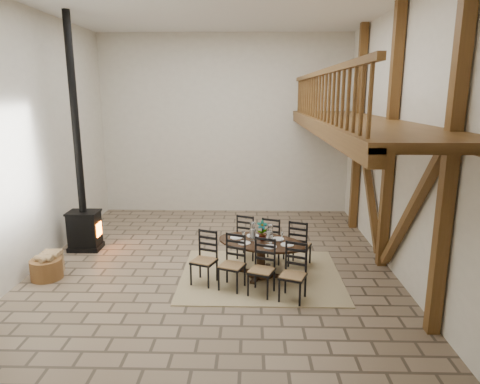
{
  "coord_description": "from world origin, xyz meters",
  "views": [
    {
      "loc": [
        0.73,
        -8.18,
        3.39
      ],
      "look_at": [
        0.51,
        0.4,
        1.4
      ],
      "focal_mm": 32.0,
      "sensor_mm": 36.0,
      "label": 1
    }
  ],
  "objects_px": {
    "dining_table": "(260,259)",
    "log_basket": "(46,268)",
    "log_stack": "(52,263)",
    "wood_stove": "(82,201)"
  },
  "relations": [
    {
      "from": "dining_table",
      "to": "wood_stove",
      "type": "xyz_separation_m",
      "value": [
        -3.83,
        1.38,
        0.76
      ]
    },
    {
      "from": "dining_table",
      "to": "log_stack",
      "type": "relative_size",
      "value": 5.16
    },
    {
      "from": "wood_stove",
      "to": "log_stack",
      "type": "height_order",
      "value": "wood_stove"
    },
    {
      "from": "log_basket",
      "to": "dining_table",
      "type": "bearing_deg",
      "value": 2.22
    },
    {
      "from": "log_basket",
      "to": "log_stack",
      "type": "distance_m",
      "value": 0.21
    },
    {
      "from": "log_stack",
      "to": "dining_table",
      "type": "bearing_deg",
      "value": -0.73
    },
    {
      "from": "dining_table",
      "to": "log_basket",
      "type": "distance_m",
      "value": 3.99
    },
    {
      "from": "dining_table",
      "to": "log_stack",
      "type": "distance_m",
      "value": 3.97
    },
    {
      "from": "dining_table",
      "to": "log_basket",
      "type": "bearing_deg",
      "value": -156.48
    },
    {
      "from": "wood_stove",
      "to": "log_basket",
      "type": "distance_m",
      "value": 1.79
    }
  ]
}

